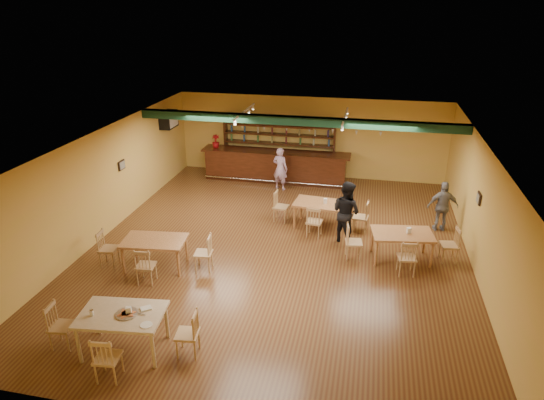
% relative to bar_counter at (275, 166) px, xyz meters
% --- Properties ---
extents(floor, '(12.00, 12.00, 0.00)m').
position_rel_bar_counter_xyz_m(floor, '(1.14, -5.15, -0.56)').
color(floor, '#512B17').
rests_on(floor, ground).
extents(ceiling_beam, '(10.00, 0.30, 0.25)m').
position_rel_bar_counter_xyz_m(ceiling_beam, '(1.14, -2.35, 2.31)').
color(ceiling_beam, '#11331F').
rests_on(ceiling_beam, ceiling).
extents(track_rail_left, '(0.05, 2.50, 0.05)m').
position_rel_bar_counter_xyz_m(track_rail_left, '(-0.66, -1.75, 2.38)').
color(track_rail_left, silver).
rests_on(track_rail_left, ceiling).
extents(track_rail_right, '(0.05, 2.50, 0.05)m').
position_rel_bar_counter_xyz_m(track_rail_right, '(2.54, -1.75, 2.38)').
color(track_rail_right, silver).
rests_on(track_rail_right, ceiling).
extents(ac_unit, '(0.34, 0.70, 0.48)m').
position_rel_bar_counter_xyz_m(ac_unit, '(-3.66, -0.95, 1.79)').
color(ac_unit, silver).
rests_on(ac_unit, wall_left).
extents(picture_left, '(0.04, 0.34, 0.28)m').
position_rel_bar_counter_xyz_m(picture_left, '(-3.83, -4.15, 1.14)').
color(picture_left, black).
rests_on(picture_left, wall_left).
extents(picture_right, '(0.04, 0.34, 0.28)m').
position_rel_bar_counter_xyz_m(picture_right, '(6.11, -4.65, 1.14)').
color(picture_right, black).
rests_on(picture_right, wall_right).
extents(bar_counter, '(5.46, 0.85, 1.13)m').
position_rel_bar_counter_xyz_m(bar_counter, '(0.00, 0.00, 0.00)').
color(bar_counter, black).
rests_on(bar_counter, ground).
extents(back_bar_hutch, '(4.23, 0.40, 2.28)m').
position_rel_bar_counter_xyz_m(back_bar_hutch, '(0.00, 0.63, 0.57)').
color(back_bar_hutch, black).
rests_on(back_bar_hutch, ground).
extents(poinsettia, '(0.35, 0.35, 0.49)m').
position_rel_bar_counter_xyz_m(poinsettia, '(-2.28, 0.00, 0.81)').
color(poinsettia, '#9C0E12').
rests_on(poinsettia, bar_counter).
extents(dining_table_b, '(1.59, 1.05, 0.75)m').
position_rel_bar_counter_xyz_m(dining_table_b, '(2.07, -3.53, -0.19)').
color(dining_table_b, olive).
rests_on(dining_table_b, ground).
extents(dining_table_c, '(1.64, 1.10, 0.77)m').
position_rel_bar_counter_xyz_m(dining_table_c, '(-1.67, -6.75, -0.18)').
color(dining_table_c, olive).
rests_on(dining_table_c, ground).
extents(dining_table_d, '(1.65, 1.13, 0.76)m').
position_rel_bar_counter_xyz_m(dining_table_d, '(4.36, -5.07, -0.18)').
color(dining_table_d, olive).
rests_on(dining_table_d, ground).
extents(near_table, '(1.67, 1.18, 0.84)m').
position_rel_bar_counter_xyz_m(near_table, '(-0.93, -9.74, -0.15)').
color(near_table, tan).
rests_on(near_table, ground).
extents(pizza_tray, '(0.55, 0.55, 0.01)m').
position_rel_bar_counter_xyz_m(pizza_tray, '(-0.82, -9.74, 0.28)').
color(pizza_tray, silver).
rests_on(pizza_tray, near_table).
extents(parmesan_shaker, '(0.08, 0.08, 0.11)m').
position_rel_bar_counter_xyz_m(parmesan_shaker, '(-1.43, -9.91, 0.33)').
color(parmesan_shaker, '#EAE5C6').
rests_on(parmesan_shaker, near_table).
extents(napkin_stack, '(0.25, 0.24, 0.03)m').
position_rel_bar_counter_xyz_m(napkin_stack, '(-0.54, -9.52, 0.29)').
color(napkin_stack, white).
rests_on(napkin_stack, near_table).
extents(pizza_server, '(0.33, 0.12, 0.00)m').
position_rel_bar_counter_xyz_m(pizza_server, '(-0.65, -9.68, 0.29)').
color(pizza_server, silver).
rests_on(pizza_server, pizza_tray).
extents(side_plate, '(0.24, 0.24, 0.01)m').
position_rel_bar_counter_xyz_m(side_plate, '(-0.31, -9.96, 0.28)').
color(side_plate, white).
rests_on(side_plate, near_table).
extents(patron_bar, '(0.64, 0.52, 1.53)m').
position_rel_bar_counter_xyz_m(patron_bar, '(0.34, -0.83, 0.20)').
color(patron_bar, purple).
rests_on(patron_bar, ground).
extents(patron_right_a, '(1.09, 1.05, 1.77)m').
position_rel_bar_counter_xyz_m(patron_right_a, '(2.87, -4.33, 0.32)').
color(patron_right_a, black).
rests_on(patron_right_a, ground).
extents(patron_right_b, '(0.93, 0.50, 1.50)m').
position_rel_bar_counter_xyz_m(patron_right_b, '(5.56, -3.07, 0.19)').
color(patron_right_b, slate).
rests_on(patron_right_b, ground).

